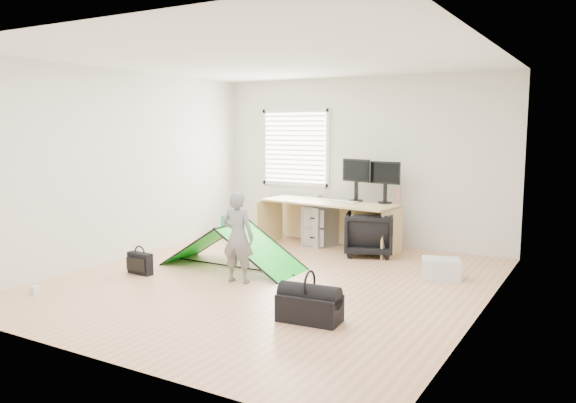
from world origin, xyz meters
The scene contains 18 objects.
ground centered at (0.00, 0.00, 0.00)m, with size 5.50×5.50×0.00m, color tan.
back_wall centered at (0.00, 2.75, 1.35)m, with size 5.00×0.02×2.70m, color silver.
window centered at (-1.20, 2.71, 1.55)m, with size 1.20×0.06×1.20m, color silver.
radiator centered at (-1.20, 2.67, 0.45)m, with size 1.00×0.12×0.60m, color silver.
desk centered at (-0.26, 2.06, 0.37)m, with size 2.17×0.69×0.74m, color tan.
filing_cabinet centered at (-0.45, 2.27, 0.32)m, with size 0.41×0.55×0.64m, color #939498.
monitor_left centered at (0.11, 2.35, 0.98)m, with size 0.51×0.11×0.49m, color black.
monitor_right centered at (0.58, 2.36, 0.98)m, with size 0.49×0.11×0.47m, color black.
keyboard centered at (0.00, 2.14, 0.75)m, with size 0.45×0.15×0.02m, color beige.
thermos centered at (0.80, 2.38, 0.86)m, with size 0.07×0.07×0.24m, color #AE6561.
office_chair centered at (0.50, 1.95, 0.32)m, with size 0.69×0.71×0.65m, color black.
person centered at (-0.33, -0.26, 0.57)m, with size 0.41×0.27×1.13m, color slate.
kite centered at (-0.81, 0.31, 0.30)m, with size 1.91×0.84×0.59m, color #14D928, non-canonical shape.
storage_crate centered at (1.79, 1.15, 0.13)m, with size 0.46×0.32×0.26m, color silver.
tote_bag centered at (-2.08, 2.00, 0.19)m, with size 0.32×0.14×0.38m, color #1D8D69.
laptop_bag centered at (-1.65, -0.58, 0.14)m, with size 0.38×0.11×0.28m, color black.
white_box centered at (-2.06, -1.82, 0.04)m, with size 0.09×0.09×0.09m, color silver.
duffel_bag centered at (1.10, -1.07, 0.13)m, with size 0.61×0.31×0.27m, color black.
Camera 1 is at (3.58, -5.76, 1.88)m, focal length 35.00 mm.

